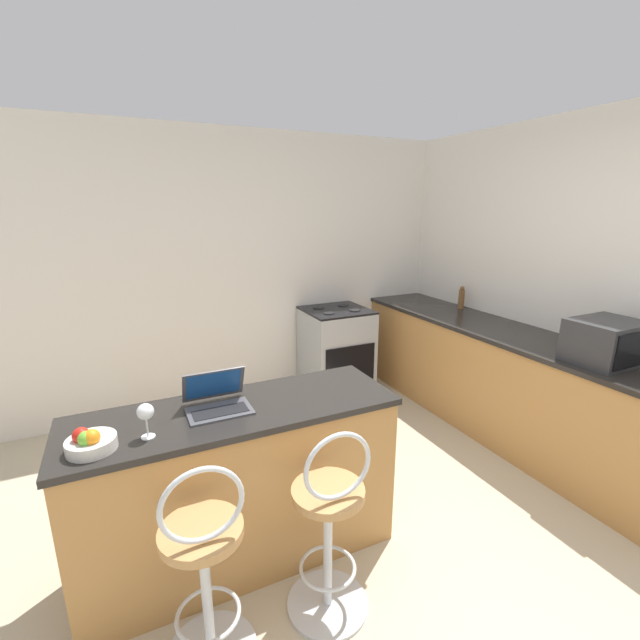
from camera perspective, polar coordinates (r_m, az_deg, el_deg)
ground_plane at (r=2.61m, az=10.97°, el=-32.61°), size 20.00×20.00×0.00m
wall_back at (r=4.24m, az=-9.97°, el=6.45°), size 12.00×0.06×2.60m
breakfast_bar at (r=2.51m, az=-10.56°, el=-20.73°), size 1.68×0.55×0.91m
counter_right at (r=4.05m, az=22.71°, el=-7.35°), size 0.67×3.17×0.91m
bar_stool_near at (r=2.08m, az=-15.06°, el=-29.64°), size 0.40×0.40×1.00m
bar_stool_far at (r=2.21m, az=1.28°, el=-25.97°), size 0.40×0.40×1.00m
laptop at (r=2.28m, az=-13.57°, el=-10.21°), size 0.32×0.26×0.20m
microwave at (r=3.38m, az=33.88°, el=-2.41°), size 0.45×0.36×0.28m
stove_range at (r=4.42m, az=2.15°, el=-4.29°), size 0.63×0.61×0.92m
pepper_mill at (r=4.53m, az=18.34°, el=2.81°), size 0.06×0.06×0.23m
fruit_bowl at (r=2.11m, az=-28.33°, el=-14.14°), size 0.20×0.20×0.11m
wine_glass_short at (r=2.08m, az=-22.24°, el=-11.41°), size 0.07×0.07×0.16m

